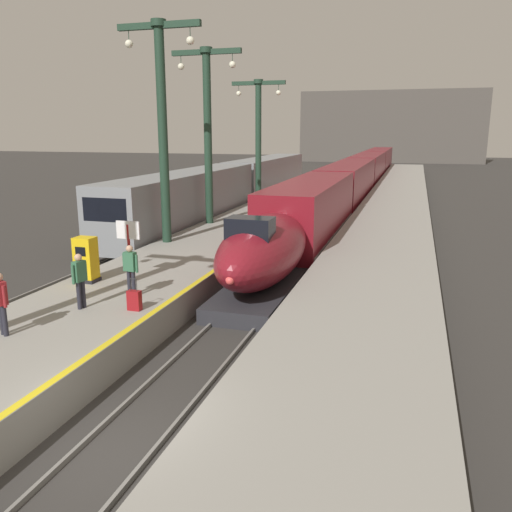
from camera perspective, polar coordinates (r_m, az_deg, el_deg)
The scene contains 20 objects.
ground_plane at distance 11.43m, azimuth -15.47°, elevation -20.34°, with size 260.00×260.00×0.00m, color #33302D.
platform_left at distance 34.47m, azimuth 0.70°, elevation 3.88°, with size 4.80×110.00×1.05m, color gray.
platform_right at distance 33.18m, azimuth 14.28°, elevation 3.09°, with size 4.80×110.00×1.05m, color gray.
platform_left_safety_stripe at distance 33.83m, azimuth 4.42°, elevation 4.57°, with size 0.20×107.80×0.01m, color yellow.
rail_main_left at distance 36.46m, azimuth 6.90°, elevation 3.57°, with size 0.08×110.00×0.12m, color slate.
rail_main_right at distance 36.24m, azimuth 9.24°, elevation 3.43°, with size 0.08×110.00×0.12m, color slate.
rail_secondary_left at distance 38.66m, azimuth -5.03°, elevation 4.18°, with size 0.08×110.00×0.12m, color slate.
rail_secondary_right at distance 38.13m, azimuth -2.93°, elevation 4.09°, with size 0.08×110.00×0.12m, color slate.
highspeed_train_main at distance 52.68m, azimuth 11.01°, elevation 8.55°, with size 2.92×76.35×3.60m.
regional_train_adjacent at distance 41.32m, azimuth -2.34°, elevation 7.71°, with size 2.85×36.60×3.80m.
station_column_mid at distance 25.15m, azimuth -10.18°, elevation 14.93°, with size 4.00×0.68×9.98m.
station_column_far at distance 30.20m, azimuth -5.29°, elevation 14.43°, with size 4.00×0.68×9.61m.
station_column_distant at distance 39.58m, azimuth 0.26°, elevation 13.63°, with size 4.00×0.68×8.81m.
passenger_near_edge at distance 16.46m, azimuth -18.63°, elevation -2.14°, with size 0.30×0.56×1.69m.
passenger_mid_platform at distance 15.08m, azimuth -26.00°, elevation -4.23°, with size 0.52×0.36×1.69m.
passenger_far_waiting at distance 17.22m, azimuth -13.49°, elevation -1.13°, with size 0.57×0.26×1.69m.
rolling_suitcase at distance 16.06m, azimuth -13.09°, elevation -4.72°, with size 0.40×0.22×0.98m.
ticket_machine_yellow at distance 19.42m, azimuth -18.00°, elevation -0.54°, with size 0.76×0.62×1.60m.
departure_info_board at distance 19.15m, azimuth -13.71°, elevation 1.90°, with size 0.90×0.10×2.12m.
terminus_back_wall at distance 110.04m, azimuth 14.41°, elevation 13.45°, with size 36.00×2.00×14.00m, color #4C4742.
Camera 1 is at (5.37, -7.90, 6.27)m, focal length 36.77 mm.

